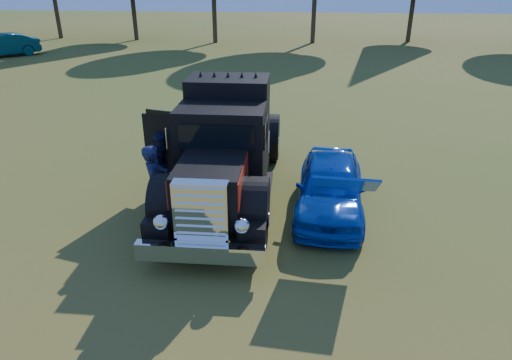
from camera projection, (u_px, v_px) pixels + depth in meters
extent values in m
plane|color=#365B1B|center=(175.00, 225.00, 10.70)|extent=(120.00, 120.00, 0.00)
cylinder|color=#2D2116|center=(57.00, 14.00, 39.32)|extent=(0.36, 0.36, 3.96)
cylinder|color=#2D2116|center=(134.00, 11.00, 38.17)|extent=(0.36, 0.36, 4.68)
cylinder|color=#2D2116|center=(215.00, 21.00, 36.99)|extent=(0.36, 0.36, 3.42)
cylinder|color=#2D2116|center=(314.00, 16.00, 36.67)|extent=(0.36, 0.36, 4.14)
cylinder|color=#2D2116|center=(411.00, 13.00, 37.32)|extent=(0.36, 0.36, 4.50)
cylinder|color=black|center=(164.00, 218.00, 9.90)|extent=(0.32, 1.10, 1.10)
cylinder|color=black|center=(260.00, 222.00, 9.74)|extent=(0.32, 1.10, 1.10)
cylinder|color=black|center=(205.00, 143.00, 14.24)|extent=(0.32, 1.10, 1.10)
cylinder|color=black|center=(272.00, 145.00, 14.08)|extent=(0.32, 1.10, 1.10)
cylinder|color=black|center=(216.00, 143.00, 14.22)|extent=(0.32, 1.10, 1.10)
cylinder|color=black|center=(262.00, 144.00, 14.11)|extent=(0.32, 1.10, 1.10)
cube|color=black|center=(228.00, 169.00, 12.14)|extent=(1.60, 6.40, 0.28)
cube|color=white|center=(200.00, 253.00, 8.69)|extent=(2.50, 0.22, 0.36)
cube|color=white|center=(201.00, 213.00, 8.67)|extent=(1.05, 0.30, 1.30)
cube|color=black|center=(211.00, 187.00, 9.60)|extent=(1.35, 1.80, 1.10)
cube|color=maroon|center=(178.00, 177.00, 9.57)|extent=(0.02, 1.80, 0.60)
cube|color=maroon|center=(243.00, 179.00, 9.46)|extent=(0.02, 1.80, 0.60)
cylinder|color=black|center=(167.00, 202.00, 9.73)|extent=(0.55, 1.24, 1.24)
cylinder|color=black|center=(255.00, 206.00, 9.58)|extent=(0.55, 1.24, 1.24)
sphere|color=white|center=(161.00, 222.00, 8.75)|extent=(0.32, 0.32, 0.32)
sphere|color=white|center=(242.00, 226.00, 8.63)|extent=(0.32, 0.32, 0.32)
cube|color=black|center=(222.00, 150.00, 10.89)|extent=(2.05, 1.30, 2.10)
cube|color=black|center=(217.00, 139.00, 10.08)|extent=(1.70, 0.05, 0.65)
cube|color=black|center=(229.00, 125.00, 11.99)|extent=(2.05, 1.30, 2.50)
cube|color=black|center=(237.00, 133.00, 13.81)|extent=(2.00, 2.00, 0.35)
cube|color=black|center=(164.00, 144.00, 11.52)|extent=(1.08, 0.33, 1.50)
cube|color=maroon|center=(165.00, 149.00, 11.63)|extent=(0.83, 0.23, 0.75)
imported|color=#0839BE|center=(330.00, 186.00, 11.06)|extent=(1.92, 4.10, 1.36)
cube|color=#0839BE|center=(345.00, 184.00, 9.15)|extent=(1.37, 1.03, 0.67)
imported|color=#1A223D|center=(155.00, 186.00, 10.38)|extent=(0.63, 0.81, 1.96)
imported|color=#1F2F48|center=(164.00, 165.00, 11.72)|extent=(1.04, 1.09, 1.77)
imported|color=#083435|center=(4.00, 45.00, 31.34)|extent=(4.44, 4.18, 1.49)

